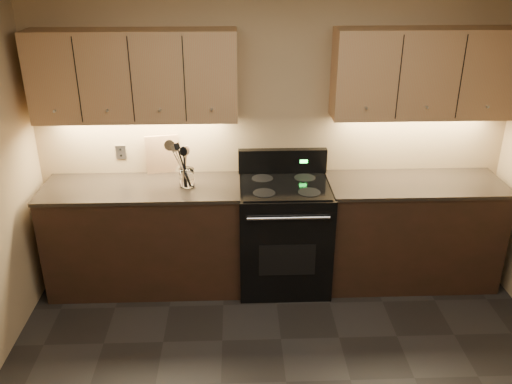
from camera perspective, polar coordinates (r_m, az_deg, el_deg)
The scene contains 14 objects.
wall_back at distance 4.61m, azimuth 1.84°, elevation 6.54°, with size 4.00×0.04×2.60m, color tan.
counter_left at distance 4.72m, azimuth -11.53°, elevation -4.56°, with size 1.62×0.62×0.93m.
counter_right at distance 4.89m, azimuth 15.91°, elevation -3.99°, with size 1.46×0.62×0.93m.
stove at distance 4.65m, azimuth 2.95°, elevation -4.35°, with size 0.76×0.68×1.14m.
upper_cab_left at distance 4.40m, azimuth -12.70°, elevation 11.84°, with size 1.60×0.30×0.70m, color #A38151.
upper_cab_right at distance 4.58m, azimuth 17.28°, elevation 11.82°, with size 1.44×0.30×0.70m, color #A38151.
outlet_plate at distance 4.76m, azimuth -14.04°, elevation 4.08°, with size 0.09×0.01×0.12m, color #B2B5BA.
utensil_crock at distance 4.43m, azimuth -7.29°, elevation 1.44°, with size 0.13×0.13×0.15m.
cutting_board at distance 4.69m, azimuth -9.85°, elevation 3.92°, with size 0.27×0.02×0.35m, color tan.
wooden_spoon at distance 4.39m, azimuth -7.76°, elevation 2.65°, with size 0.06×0.06×0.32m, color tan, non-canonical shape.
black_spoon at distance 4.41m, azimuth -7.45°, elevation 2.96°, with size 0.06×0.06×0.34m, color black, non-canonical shape.
black_turner at distance 4.36m, azimuth -7.11°, elevation 2.96°, with size 0.08×0.08×0.37m, color black, non-canonical shape.
steel_spatula at distance 4.39m, azimuth -7.11°, elevation 2.98°, with size 0.08×0.08×0.35m, color silver, non-canonical shape.
steel_skimmer at distance 4.37m, azimuth -7.05°, elevation 3.05°, with size 0.09×0.09×0.38m, color silver, non-canonical shape.
Camera 1 is at (-0.31, -2.38, 2.70)m, focal length 38.00 mm.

